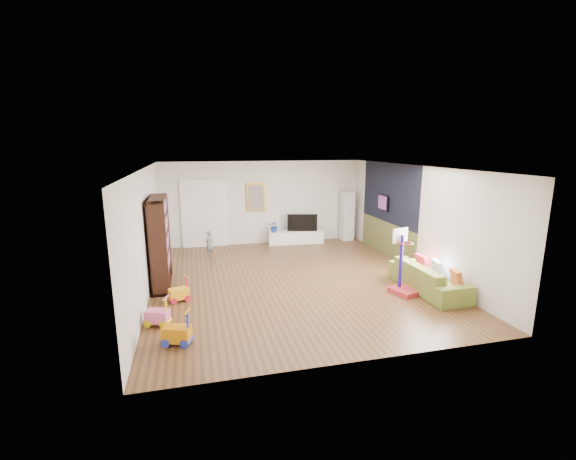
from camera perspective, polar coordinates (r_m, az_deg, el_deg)
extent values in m
cube|color=brown|center=(9.42, 0.59, -7.36)|extent=(6.50, 7.50, 0.00)
cube|color=white|center=(8.87, 0.63, 9.27)|extent=(6.50, 7.50, 0.00)
cube|color=silver|center=(12.66, -3.67, 4.05)|extent=(6.50, 0.00, 2.70)
cube|color=white|center=(5.63, 10.34, -6.85)|extent=(6.50, 0.00, 2.70)
cube|color=white|center=(8.83, -20.26, -0.37)|extent=(0.00, 7.50, 2.70)
cube|color=white|center=(10.34, 18.32, 1.56)|extent=(0.00, 7.50, 2.70)
cube|color=black|center=(11.45, 14.72, 5.31)|extent=(0.01, 3.20, 1.70)
cube|color=brown|center=(11.69, 14.36, -1.27)|extent=(0.01, 3.20, 1.00)
cube|color=white|center=(12.47, -12.24, 2.27)|extent=(1.45, 0.06, 2.10)
cube|color=gold|center=(12.55, -4.78, 4.88)|extent=(0.62, 0.06, 0.92)
cube|color=#7F3F8C|center=(11.64, 13.89, 3.97)|extent=(0.04, 0.56, 0.46)
cube|color=white|center=(12.78, 1.15, -1.05)|extent=(1.84, 0.56, 0.42)
cube|color=silver|center=(13.28, 8.75, 2.06)|extent=(0.40, 0.40, 1.66)
cube|color=black|center=(9.19, -18.43, -1.78)|extent=(0.38, 1.42, 2.07)
imported|color=olive|center=(9.19, 20.10, -6.62)|extent=(0.84, 2.11, 0.62)
cube|color=#B12830|center=(8.73, 17.15, -4.57)|extent=(0.65, 0.72, 1.44)
cube|color=yellow|center=(8.40, -15.88, -8.44)|extent=(0.45, 0.35, 0.53)
cube|color=orange|center=(6.69, -16.18, -13.74)|extent=(0.50, 0.40, 0.59)
cube|color=pink|center=(7.45, -18.82, -11.31)|extent=(0.47, 0.37, 0.54)
imported|color=slate|center=(11.40, -11.62, -2.03)|extent=(0.34, 0.33, 0.79)
imported|color=black|center=(12.74, 2.11, 1.18)|extent=(0.98, 0.36, 0.56)
imported|color=navy|center=(12.52, -2.01, 0.60)|extent=(0.43, 0.39, 0.40)
cube|color=#B94E24|center=(8.77, 23.70, -6.61)|extent=(0.20, 0.40, 0.39)
cube|color=white|center=(9.28, 21.33, -5.38)|extent=(0.19, 0.41, 0.40)
cube|color=#BE223E|center=(9.70, 19.20, -4.46)|extent=(0.12, 0.36, 0.35)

